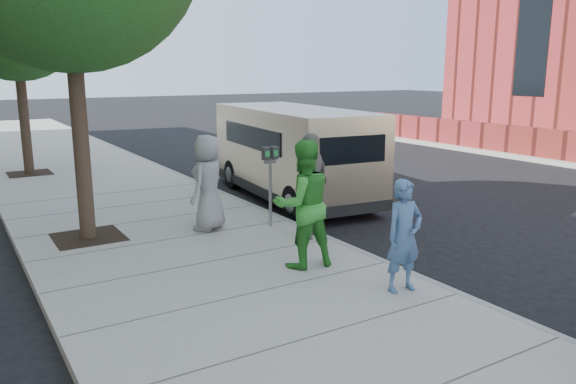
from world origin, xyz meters
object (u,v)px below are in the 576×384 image
at_px(van, 291,151).
at_px(person_striped_polo, 311,186).
at_px(person_officer, 404,236).
at_px(person_gray_shirt, 208,183).
at_px(person_green_shirt, 303,204).
at_px(parking_meter, 270,169).
at_px(tree_far, 15,6).

distance_m(van, person_striped_polo, 3.87).
bearing_deg(van, person_officer, -102.49).
bearing_deg(person_gray_shirt, person_green_shirt, 61.04).
bearing_deg(parking_meter, person_striped_polo, -76.19).
xyz_separation_m(person_green_shirt, person_gray_shirt, (-0.40, 2.67, -0.08)).
distance_m(person_green_shirt, person_gray_shirt, 2.70).
relative_size(parking_meter, person_gray_shirt, 0.86).
height_order(person_green_shirt, person_gray_shirt, person_green_shirt).
distance_m(tree_far, person_striped_polo, 10.97).
height_order(tree_far, person_gray_shirt, tree_far).
xyz_separation_m(van, person_gray_shirt, (-3.11, -2.03, -0.13)).
relative_size(van, person_officer, 3.95).
bearing_deg(person_officer, person_gray_shirt, 107.65).
relative_size(tree_far, parking_meter, 4.16).
distance_m(person_officer, person_gray_shirt, 4.36).
bearing_deg(parking_meter, van, 49.17).
distance_m(person_officer, person_striped_polo, 2.83).
bearing_deg(person_striped_polo, person_officer, 52.30).
bearing_deg(person_officer, person_green_shirt, 115.93).
bearing_deg(person_gray_shirt, van, 175.69).
height_order(van, person_gray_shirt, van).
bearing_deg(person_striped_polo, parking_meter, -104.81).
bearing_deg(person_gray_shirt, person_officer, 66.19).
height_order(person_green_shirt, person_striped_polo, person_green_shirt).
bearing_deg(van, tree_far, 135.64).
bearing_deg(parking_meter, person_gray_shirt, 157.46).
distance_m(parking_meter, person_gray_shirt, 1.21).
relative_size(person_officer, person_green_shirt, 0.79).
distance_m(tree_far, person_green_shirt, 11.82).
distance_m(van, person_officer, 6.61).
distance_m(tree_far, person_gray_shirt, 9.34).
bearing_deg(van, parking_meter, -123.24).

